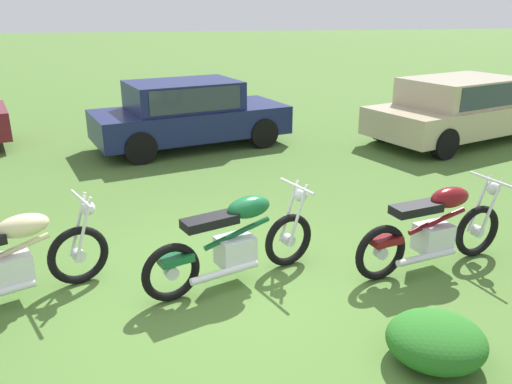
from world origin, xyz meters
name	(u,v)px	position (x,y,z in m)	size (l,w,h in m)	color
ground_plane	(236,295)	(0.00, 0.00, 0.00)	(120.00, 120.00, 0.00)	#476B2D
motorcycle_cream	(10,261)	(-2.28, 0.30, 0.48)	(1.94, 1.12, 1.02)	black
motorcycle_green	(236,241)	(0.05, 0.30, 0.49)	(2.03, 1.03, 1.02)	black
motorcycle_maroon	(435,229)	(2.38, 0.20, 0.49)	(2.07, 0.83, 1.02)	black
car_navy	(188,111)	(-0.05, 6.33, 0.80)	(4.43, 2.79, 1.43)	#161E4C
car_beige	(462,106)	(6.06, 5.71, 0.80)	(4.92, 3.30, 1.43)	#BCAD8C
shrub_low	(436,340)	(1.54, -1.41, 0.20)	(0.87, 0.82, 0.40)	#23631E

